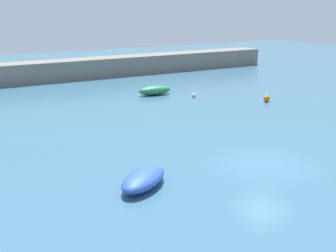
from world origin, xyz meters
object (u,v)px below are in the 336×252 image
at_px(rowboat_blue_near, 155,90).
at_px(mooring_buoy_white, 194,95).
at_px(rowboat_white_midwater, 143,179).
at_px(mooring_buoy_orange, 267,99).

relative_size(rowboat_blue_near, mooring_buoy_white, 8.51).
distance_m(rowboat_white_midwater, mooring_buoy_white, 20.64).
distance_m(rowboat_white_midwater, mooring_buoy_orange, 20.63).
height_order(rowboat_white_midwater, mooring_buoy_orange, rowboat_white_midwater).
xyz_separation_m(rowboat_blue_near, mooring_buoy_orange, (6.31, -7.48, -0.13)).
distance_m(mooring_buoy_orange, mooring_buoy_white, 6.21).
xyz_separation_m(rowboat_blue_near, rowboat_white_midwater, (-11.27, -18.26, -0.04)).
distance_m(rowboat_blue_near, mooring_buoy_orange, 9.79).
bearing_deg(mooring_buoy_white, rowboat_blue_near, 130.46).
bearing_deg(rowboat_blue_near, rowboat_white_midwater, 62.79).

